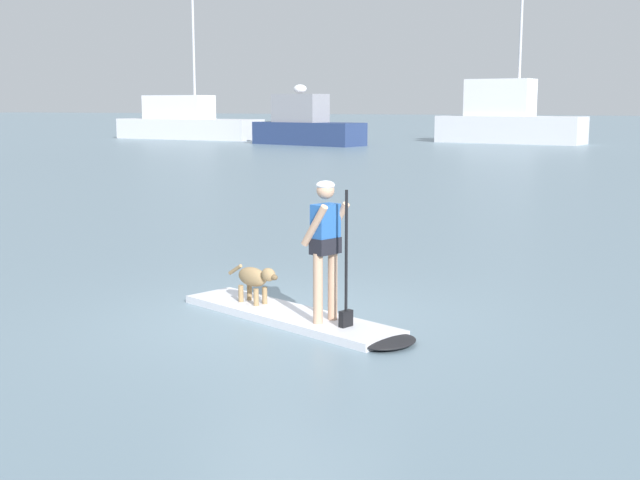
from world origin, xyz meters
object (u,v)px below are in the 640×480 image
dog (255,278)px  moored_boat_far_port (306,126)px  person_paddler (326,241)px  moored_boat_starboard (186,123)px  moored_boat_far_starboard (507,119)px  paddleboard (301,319)px

dog → moored_boat_far_port: moored_boat_far_port is taller
person_paddler → moored_boat_starboard: (-32.95, 46.96, 0.18)m
moored_boat_starboard → moored_boat_far_port: 13.50m
dog → moored_boat_far_starboard: (-6.94, 50.04, 1.24)m
dog → moored_boat_starboard: (-31.69, 46.49, 0.86)m
dog → moored_boat_far_starboard: size_ratio=0.09×
dog → moored_boat_far_starboard: moored_boat_far_starboard is taller
paddleboard → moored_boat_far_port: size_ratio=0.44×
dog → moored_boat_far_port: bearing=114.4°
moored_boat_far_starboard → moored_boat_starboard: bearing=-171.8°
moored_boat_starboard → moored_boat_far_port: moored_boat_starboard is taller
moored_boat_far_port → person_paddler: bearing=-64.5°
paddleboard → moored_boat_far_starboard: size_ratio=0.35×
moored_boat_far_port → moored_boat_far_starboard: bearing=33.9°
moored_boat_starboard → moored_boat_far_starboard: moored_boat_starboard is taller
person_paddler → moored_boat_far_port: bearing=115.5°
paddleboard → person_paddler: bearing=-20.4°
moored_boat_far_port → moored_boat_far_starboard: (12.05, 8.11, 0.38)m
moored_boat_far_port → moored_boat_far_starboard: moored_boat_far_starboard is taller
paddleboard → person_paddler: (0.43, -0.16, 1.07)m
moored_boat_far_starboard → person_paddler: bearing=-80.8°
moored_boat_starboard → moored_boat_far_port: size_ratio=1.46×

